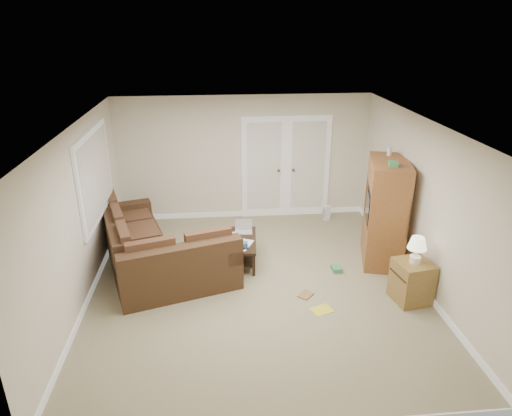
{
  "coord_description": "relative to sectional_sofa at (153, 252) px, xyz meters",
  "views": [
    {
      "loc": [
        -0.58,
        -6.03,
        3.83
      ],
      "look_at": [
        0.03,
        0.5,
        1.1
      ],
      "focal_mm": 32.0,
      "sensor_mm": 36.0,
      "label": 1
    }
  ],
  "objects": [
    {
      "name": "space_heater",
      "position": [
        3.3,
        1.73,
        -0.18
      ],
      "size": [
        0.14,
        0.13,
        0.31
      ],
      "primitive_type": "cube",
      "rotation": [
        0.0,
        0.0,
        0.23
      ],
      "color": "silver",
      "rests_on": "floor"
    },
    {
      "name": "french_doors",
      "position": [
        2.49,
        2.07,
        0.7
      ],
      "size": [
        1.8,
        0.05,
        2.13
      ],
      "color": "silver",
      "rests_on": "floor"
    },
    {
      "name": "wall_back",
      "position": [
        1.64,
        2.11,
        0.92
      ],
      "size": [
        5.0,
        0.02,
        2.5
      ],
      "primitive_type": "cube",
      "color": "beige",
      "rests_on": "floor"
    },
    {
      "name": "sectional_sofa",
      "position": [
        0.0,
        0.0,
        0.0
      ],
      "size": [
        2.56,
        2.9,
        0.85
      ],
      "rotation": [
        0.0,
        0.0,
        0.3
      ],
      "color": "#422B19",
      "rests_on": "floor"
    },
    {
      "name": "window_left",
      "position": [
        -0.83,
        0.36,
        1.22
      ],
      "size": [
        0.05,
        1.92,
        1.42
      ],
      "color": "silver",
      "rests_on": "wall_left"
    },
    {
      "name": "wall_front",
      "position": [
        1.64,
        -3.39,
        0.92
      ],
      "size": [
        5.0,
        0.02,
        2.5
      ],
      "primitive_type": "cube",
      "color": "beige",
      "rests_on": "floor"
    },
    {
      "name": "floor_greenbox",
      "position": [
        2.98,
        -0.31,
        -0.29
      ],
      "size": [
        0.15,
        0.2,
        0.08
      ],
      "primitive_type": "cube",
      "rotation": [
        0.0,
        0.0,
        0.04
      ],
      "color": "#3E8A4F",
      "rests_on": "floor"
    },
    {
      "name": "tv_armoire",
      "position": [
        3.83,
        0.03,
        0.55
      ],
      "size": [
        0.86,
        1.21,
        1.88
      ],
      "rotation": [
        0.0,
        0.0,
        -0.26
      ],
      "color": "brown",
      "rests_on": "floor"
    },
    {
      "name": "coffee_table",
      "position": [
        1.44,
        0.18,
        -0.11
      ],
      "size": [
        0.59,
        1.06,
        0.69
      ],
      "rotation": [
        0.0,
        0.0,
        -0.08
      ],
      "color": "black",
      "rests_on": "floor"
    },
    {
      "name": "baseboards",
      "position": [
        1.64,
        -0.64,
        -0.28
      ],
      "size": [
        5.0,
        5.5,
        0.1
      ],
      "primitive_type": null,
      "color": "silver",
      "rests_on": "floor"
    },
    {
      "name": "floor",
      "position": [
        1.64,
        -0.64,
        -0.33
      ],
      "size": [
        5.5,
        5.5,
        0.0
      ],
      "primitive_type": "plane",
      "color": "gray",
      "rests_on": "ground"
    },
    {
      "name": "floor_book",
      "position": [
        2.28,
        -0.92,
        -0.32
      ],
      "size": [
        0.28,
        0.28,
        0.02
      ],
      "primitive_type": "imported",
      "rotation": [
        0.0,
        0.0,
        -0.74
      ],
      "color": "brown",
      "rests_on": "floor"
    },
    {
      "name": "wall_left",
      "position": [
        -0.86,
        -0.64,
        0.92
      ],
      "size": [
        0.02,
        5.5,
        2.5
      ],
      "primitive_type": "cube",
      "color": "beige",
      "rests_on": "floor"
    },
    {
      "name": "side_cabinet",
      "position": [
        3.84,
        -1.23,
        0.03
      ],
      "size": [
        0.56,
        0.56,
        1.02
      ],
      "rotation": [
        0.0,
        0.0,
        0.17
      ],
      "color": "olive",
      "rests_on": "floor"
    },
    {
      "name": "floor_magazine",
      "position": [
        2.5,
        -1.36,
        -0.33
      ],
      "size": [
        0.35,
        0.31,
        0.01
      ],
      "primitive_type": "cube",
      "rotation": [
        0.0,
        0.0,
        0.37
      ],
      "color": "yellow",
      "rests_on": "floor"
    },
    {
      "name": "wall_right",
      "position": [
        4.14,
        -0.64,
        0.92
      ],
      "size": [
        0.02,
        5.5,
        2.5
      ],
      "primitive_type": "cube",
      "color": "beige",
      "rests_on": "floor"
    },
    {
      "name": "ceiling",
      "position": [
        1.64,
        -0.64,
        2.17
      ],
      "size": [
        5.0,
        5.5,
        0.02
      ],
      "primitive_type": "cube",
      "color": "silver",
      "rests_on": "wall_back"
    }
  ]
}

